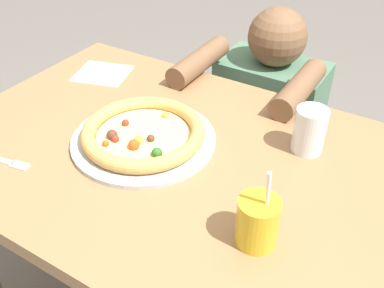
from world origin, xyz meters
TOP-DOWN VIEW (x-y plane):
  - dining_table at (0.00, 0.00)m, footprint 1.12×0.79m
  - pizza_near at (-0.06, -0.01)m, footprint 0.36×0.36m
  - drink_cup_colored at (0.32, -0.15)m, footprint 0.08×0.08m
  - water_cup_clear at (0.30, 0.18)m, footprint 0.08×0.08m
  - paper_napkin at (-0.39, 0.22)m, footprint 0.20×0.18m
  - diner_seated at (0.03, 0.62)m, footprint 0.40×0.52m

SIDE VIEW (x-z plane):
  - diner_seated at x=0.03m, z-range -0.04..0.88m
  - dining_table at x=0.00m, z-range 0.25..1.00m
  - paper_napkin at x=-0.39m, z-range 0.75..0.75m
  - pizza_near at x=-0.06m, z-range 0.75..0.80m
  - drink_cup_colored at x=0.32m, z-range 0.71..0.89m
  - water_cup_clear at x=0.30m, z-range 0.75..0.86m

